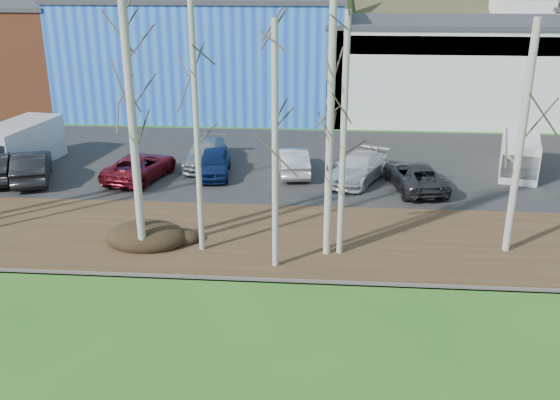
# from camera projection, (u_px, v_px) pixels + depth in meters

# --- Properties ---
(river) EXTENTS (80.00, 8.00, 0.90)m
(river) POSITION_uv_depth(u_px,v_px,m) (214.00, 339.00, 18.40)
(river) COLOR black
(river) RESTS_ON ground
(far_bank_rocks) EXTENTS (80.00, 0.80, 0.46)m
(far_bank_rocks) POSITION_uv_depth(u_px,v_px,m) (235.00, 275.00, 22.23)
(far_bank_rocks) COLOR #47423D
(far_bank_rocks) RESTS_ON ground
(far_bank) EXTENTS (80.00, 7.00, 0.15)m
(far_bank) POSITION_uv_depth(u_px,v_px,m) (246.00, 237.00, 25.19)
(far_bank) COLOR #382616
(far_bank) RESTS_ON ground
(parking_lot) EXTENTS (80.00, 14.00, 0.14)m
(parking_lot) POSITION_uv_depth(u_px,v_px,m) (271.00, 161.00, 35.00)
(parking_lot) COLOR black
(parking_lot) RESTS_ON ground
(building_blue) EXTENTS (20.40, 12.24, 8.30)m
(building_blue) POSITION_uv_depth(u_px,v_px,m) (209.00, 54.00, 47.08)
(building_blue) COLOR blue
(building_blue) RESTS_ON ground
(building_white) EXTENTS (18.36, 12.24, 6.80)m
(building_white) POSITION_uv_depth(u_px,v_px,m) (450.00, 67.00, 45.99)
(building_white) COLOR beige
(building_white) RESTS_ON ground
(dirt_mound) EXTENTS (3.19, 2.25, 0.63)m
(dirt_mound) POSITION_uv_depth(u_px,v_px,m) (147.00, 236.00, 24.36)
(dirt_mound) COLOR black
(dirt_mound) RESTS_ON far_bank
(birch_2) EXTENTS (0.31, 0.31, 8.43)m
(birch_2) POSITION_uv_depth(u_px,v_px,m) (134.00, 140.00, 22.80)
(birch_2) COLOR beige
(birch_2) RESTS_ON far_bank
(birch_3) EXTENTS (0.21, 0.21, 9.64)m
(birch_3) POSITION_uv_depth(u_px,v_px,m) (196.00, 126.00, 22.26)
(birch_3) COLOR beige
(birch_3) RESTS_ON far_bank
(birch_4) EXTENTS (0.28, 0.28, 9.51)m
(birch_4) POSITION_uv_depth(u_px,v_px,m) (133.00, 130.00, 22.02)
(birch_4) COLOR beige
(birch_4) RESTS_ON far_bank
(birch_5) EXTENTS (0.23, 0.23, 8.85)m
(birch_5) POSITION_uv_depth(u_px,v_px,m) (343.00, 139.00, 22.11)
(birch_5) COLOR beige
(birch_5) RESTS_ON far_bank
(birch_6) EXTENTS (0.22, 0.22, 8.65)m
(birch_6) POSITION_uv_depth(u_px,v_px,m) (275.00, 150.00, 21.13)
(birch_6) COLOR beige
(birch_6) RESTS_ON far_bank
(birch_7) EXTENTS (0.27, 0.27, 11.30)m
(birch_7) POSITION_uv_depth(u_px,v_px,m) (331.00, 106.00, 21.63)
(birch_7) COLOR beige
(birch_7) RESTS_ON far_bank
(birch_8) EXTENTS (0.28, 0.28, 8.60)m
(birch_8) POSITION_uv_depth(u_px,v_px,m) (521.00, 141.00, 22.35)
(birch_8) COLOR beige
(birch_8) RESTS_ON far_bank
(car_1) EXTENTS (3.17, 4.94, 1.54)m
(car_1) POSITION_uv_depth(u_px,v_px,m) (32.00, 166.00, 31.37)
(car_1) COLOR black
(car_1) RESTS_ON parking_lot
(car_2) EXTENTS (3.25, 5.16, 1.33)m
(car_2) POSITION_uv_depth(u_px,v_px,m) (140.00, 166.00, 31.67)
(car_2) COLOR maroon
(car_2) RESTS_ON parking_lot
(car_3) EXTENTS (1.96, 4.71, 1.36)m
(car_3) POSITION_uv_depth(u_px,v_px,m) (205.00, 153.00, 33.82)
(car_3) COLOR gray
(car_3) RESTS_ON parking_lot
(car_4) EXTENTS (2.05, 4.17, 1.37)m
(car_4) POSITION_uv_depth(u_px,v_px,m) (214.00, 163.00, 32.20)
(car_4) COLOR #0F1F4D
(car_4) RESTS_ON parking_lot
(car_5) EXTENTS (2.08, 4.38, 1.39)m
(car_5) POSITION_uv_depth(u_px,v_px,m) (293.00, 161.00, 32.48)
(car_5) COLOR #BCBCBE
(car_5) RESTS_ON parking_lot
(car_6) EXTENTS (2.97, 5.02, 1.31)m
(car_6) POSITION_uv_depth(u_px,v_px,m) (415.00, 176.00, 30.25)
(car_6) COLOR #29292B
(car_6) RESTS_ON parking_lot
(car_7) EXTENTS (3.66, 5.04, 1.36)m
(car_7) POSITION_uv_depth(u_px,v_px,m) (359.00, 168.00, 31.40)
(car_7) COLOR silver
(car_7) RESTS_ON parking_lot
(car_9) EXTENTS (3.66, 5.04, 1.36)m
(car_9) POSITION_uv_depth(u_px,v_px,m) (358.00, 168.00, 31.40)
(car_9) COLOR silver
(car_9) RESTS_ON parking_lot
(van_white) EXTENTS (2.86, 4.67, 1.91)m
(van_white) POSITION_uv_depth(u_px,v_px,m) (519.00, 157.00, 32.30)
(van_white) COLOR white
(van_white) RESTS_ON parking_lot
(van_grey) EXTENTS (2.98, 5.62, 2.34)m
(van_grey) POSITION_uv_depth(u_px,v_px,m) (18.00, 146.00, 33.41)
(van_grey) COLOR silver
(van_grey) RESTS_ON parking_lot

